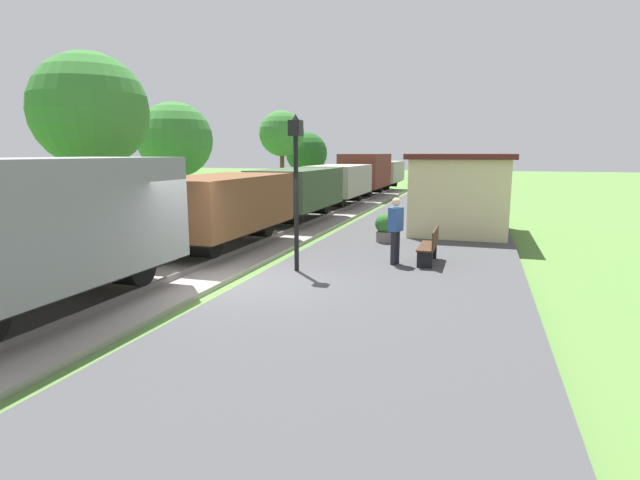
{
  "coord_description": "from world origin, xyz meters",
  "views": [
    {
      "loc": [
        5.09,
        -9.62,
        3.08
      ],
      "look_at": [
        1.48,
        1.58,
        1.0
      ],
      "focal_mm": 27.9,
      "sensor_mm": 36.0,
      "label": 1
    }
  ],
  "objects_px": {
    "freight_train": "(319,185)",
    "lamp_post_near": "(296,164)",
    "potted_planter": "(385,227)",
    "station_hut": "(461,191)",
    "tree_field_distant": "(306,153)",
    "tree_field_left": "(282,134)",
    "person_waiting": "(396,228)",
    "tree_trackside_mid": "(90,111)",
    "bench_near_hut": "(430,245)",
    "tree_trackside_far": "(175,140)"
  },
  "relations": [
    {
      "from": "bench_near_hut",
      "to": "tree_field_left",
      "type": "bearing_deg",
      "value": 122.74
    },
    {
      "from": "freight_train",
      "to": "tree_trackside_far",
      "type": "distance_m",
      "value": 7.7
    },
    {
      "from": "lamp_post_near",
      "to": "tree_field_left",
      "type": "distance_m",
      "value": 21.02
    },
    {
      "from": "station_hut",
      "to": "tree_field_distant",
      "type": "relative_size",
      "value": 1.25
    },
    {
      "from": "freight_train",
      "to": "bench_near_hut",
      "type": "relative_size",
      "value": 26.13
    },
    {
      "from": "freight_train",
      "to": "tree_trackside_mid",
      "type": "xyz_separation_m",
      "value": [
        -5.29,
        -8.95,
        2.95
      ]
    },
    {
      "from": "freight_train",
      "to": "tree_trackside_mid",
      "type": "bearing_deg",
      "value": -120.61
    },
    {
      "from": "station_hut",
      "to": "tree_trackside_mid",
      "type": "relative_size",
      "value": 0.9
    },
    {
      "from": "freight_train",
      "to": "person_waiting",
      "type": "xyz_separation_m",
      "value": [
        5.49,
        -10.63,
        -0.32
      ]
    },
    {
      "from": "tree_trackside_mid",
      "to": "tree_field_distant",
      "type": "relative_size",
      "value": 1.39
    },
    {
      "from": "lamp_post_near",
      "to": "tree_field_distant",
      "type": "distance_m",
      "value": 26.88
    },
    {
      "from": "potted_planter",
      "to": "tree_field_distant",
      "type": "height_order",
      "value": "tree_field_distant"
    },
    {
      "from": "bench_near_hut",
      "to": "potted_planter",
      "type": "bearing_deg",
      "value": 121.94
    },
    {
      "from": "tree_field_left",
      "to": "tree_field_distant",
      "type": "xyz_separation_m",
      "value": [
        -0.49,
        6.14,
        -1.23
      ]
    },
    {
      "from": "lamp_post_near",
      "to": "tree_field_distant",
      "type": "xyz_separation_m",
      "value": [
        -8.72,
        25.42,
        0.22
      ]
    },
    {
      "from": "potted_planter",
      "to": "tree_field_distant",
      "type": "xyz_separation_m",
      "value": [
        -10.02,
        20.88,
        2.3
      ]
    },
    {
      "from": "tree_trackside_mid",
      "to": "tree_trackside_far",
      "type": "distance_m",
      "value": 8.2
    },
    {
      "from": "potted_planter",
      "to": "tree_trackside_mid",
      "type": "relative_size",
      "value": 0.14
    },
    {
      "from": "tree_field_left",
      "to": "tree_trackside_mid",
      "type": "bearing_deg",
      "value": -91.5
    },
    {
      "from": "freight_train",
      "to": "lamp_post_near",
      "type": "height_order",
      "value": "lamp_post_near"
    },
    {
      "from": "tree_trackside_far",
      "to": "potted_planter",
      "type": "bearing_deg",
      "value": -28.51
    },
    {
      "from": "lamp_post_near",
      "to": "tree_field_left",
      "type": "height_order",
      "value": "tree_field_left"
    },
    {
      "from": "station_hut",
      "to": "tree_trackside_far",
      "type": "distance_m",
      "value": 14.52
    },
    {
      "from": "freight_train",
      "to": "tree_field_distant",
      "type": "bearing_deg",
      "value": 111.9
    },
    {
      "from": "potted_planter",
      "to": "station_hut",
      "type": "bearing_deg",
      "value": 60.06
    },
    {
      "from": "station_hut",
      "to": "lamp_post_near",
      "type": "height_order",
      "value": "lamp_post_near"
    },
    {
      "from": "potted_planter",
      "to": "tree_field_left",
      "type": "relative_size",
      "value": 0.16
    },
    {
      "from": "person_waiting",
      "to": "tree_trackside_mid",
      "type": "height_order",
      "value": "tree_trackside_mid"
    },
    {
      "from": "freight_train",
      "to": "tree_field_distant",
      "type": "relative_size",
      "value": 8.48
    },
    {
      "from": "tree_field_left",
      "to": "tree_field_distant",
      "type": "bearing_deg",
      "value": 94.58
    },
    {
      "from": "potted_planter",
      "to": "lamp_post_near",
      "type": "xyz_separation_m",
      "value": [
        -1.3,
        -4.55,
        2.08
      ]
    },
    {
      "from": "station_hut",
      "to": "potted_planter",
      "type": "height_order",
      "value": "station_hut"
    },
    {
      "from": "bench_near_hut",
      "to": "tree_trackside_mid",
      "type": "bearing_deg",
      "value": 173.67
    },
    {
      "from": "station_hut",
      "to": "lamp_post_near",
      "type": "bearing_deg",
      "value": -112.63
    },
    {
      "from": "person_waiting",
      "to": "tree_field_left",
      "type": "relative_size",
      "value": 0.3
    },
    {
      "from": "bench_near_hut",
      "to": "lamp_post_near",
      "type": "bearing_deg",
      "value": -148.22
    },
    {
      "from": "lamp_post_near",
      "to": "tree_field_left",
      "type": "relative_size",
      "value": 0.65
    },
    {
      "from": "station_hut",
      "to": "potted_planter",
      "type": "relative_size",
      "value": 6.33
    },
    {
      "from": "tree_trackside_far",
      "to": "tree_field_left",
      "type": "bearing_deg",
      "value": 73.52
    },
    {
      "from": "tree_trackside_mid",
      "to": "tree_field_left",
      "type": "xyz_separation_m",
      "value": [
        0.42,
        16.15,
        -0.2
      ]
    },
    {
      "from": "freight_train",
      "to": "lamp_post_near",
      "type": "xyz_separation_m",
      "value": [
        3.35,
        -12.08,
        1.3
      ]
    },
    {
      "from": "station_hut",
      "to": "tree_trackside_mid",
      "type": "xyz_separation_m",
      "value": [
        -12.09,
        -5.13,
        2.81
      ]
    },
    {
      "from": "bench_near_hut",
      "to": "potted_planter",
      "type": "distance_m",
      "value": 3.18
    },
    {
      "from": "station_hut",
      "to": "lamp_post_near",
      "type": "relative_size",
      "value": 1.57
    },
    {
      "from": "freight_train",
      "to": "lamp_post_near",
      "type": "bearing_deg",
      "value": -74.49
    },
    {
      "from": "station_hut",
      "to": "lamp_post_near",
      "type": "xyz_separation_m",
      "value": [
        -3.45,
        -8.27,
        1.15
      ]
    },
    {
      "from": "tree_trackside_far",
      "to": "tree_trackside_mid",
      "type": "bearing_deg",
      "value": -75.7
    },
    {
      "from": "freight_train",
      "to": "tree_field_distant",
      "type": "xyz_separation_m",
      "value": [
        -5.36,
        13.34,
        1.52
      ]
    },
    {
      "from": "potted_planter",
      "to": "tree_trackside_far",
      "type": "xyz_separation_m",
      "value": [
        -11.96,
        6.5,
        2.97
      ]
    },
    {
      "from": "bench_near_hut",
      "to": "tree_field_left",
      "type": "relative_size",
      "value": 0.26
    }
  ]
}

